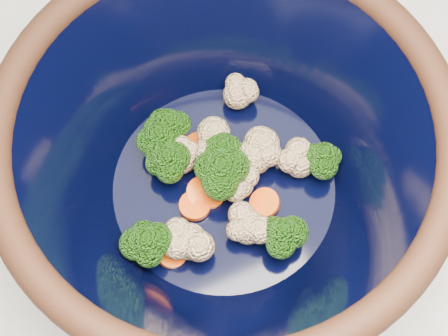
# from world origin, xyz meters

# --- Properties ---
(ground) EXTENTS (3.00, 3.00, 0.00)m
(ground) POSITION_xyz_m (0.00, 0.00, 0.00)
(ground) COLOR #9E7A54
(ground) RESTS_ON ground
(counter) EXTENTS (1.20, 1.20, 0.90)m
(counter) POSITION_xyz_m (0.00, 0.00, 0.45)
(counter) COLOR beige
(counter) RESTS_ON ground
(mixing_bowl) EXTENTS (0.41, 0.41, 0.16)m
(mixing_bowl) POSITION_xyz_m (-0.10, -0.00, 0.99)
(mixing_bowl) COLOR black
(mixing_bowl) RESTS_ON counter
(vegetable_pile) EXTENTS (0.21, 0.18, 0.06)m
(vegetable_pile) POSITION_xyz_m (-0.11, 0.00, 0.96)
(vegetable_pile) COLOR #608442
(vegetable_pile) RESTS_ON mixing_bowl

